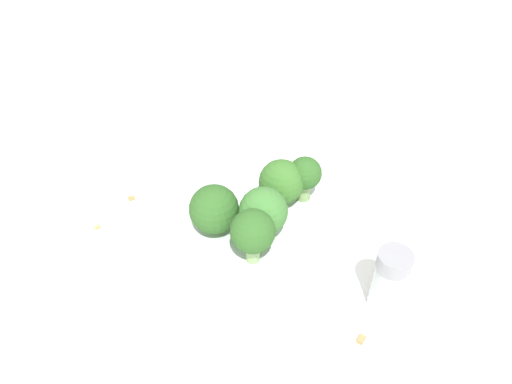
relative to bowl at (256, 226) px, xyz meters
The scene contains 11 objects.
ground_plane 0.02m from the bowl, ahead, with size 3.00×3.00×0.00m, color white.
bowl is the anchor object (origin of this frame).
broccoli_floret_0 0.06m from the bowl, ahead, with size 0.05×0.05×0.05m.
broccoli_floret_1 0.08m from the bowl, 123.98° to the right, with size 0.04×0.04×0.06m.
broccoli_floret_2 0.06m from the bowl, 109.40° to the right, with size 0.05×0.05×0.06m.
broccoli_floret_3 0.08m from the bowl, ahead, with size 0.04×0.04×0.05m.
broccoli_floret_4 0.07m from the bowl, behind, with size 0.05×0.05×0.05m.
pepper_shaker 0.15m from the bowl, 67.61° to the right, with size 0.03×0.03×0.07m.
almond_crumb_0 0.16m from the bowl, 125.65° to the left, with size 0.01×0.01×0.01m, color #AD7F4C.
almond_crumb_1 0.18m from the bowl, 143.87° to the left, with size 0.01×0.00×0.01m, color tan.
almond_crumb_2 0.16m from the bowl, 84.87° to the right, with size 0.01×0.01×0.01m, color #AD7F4C.
Camera 1 is at (-0.20, -0.33, 0.40)m, focal length 35.00 mm.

